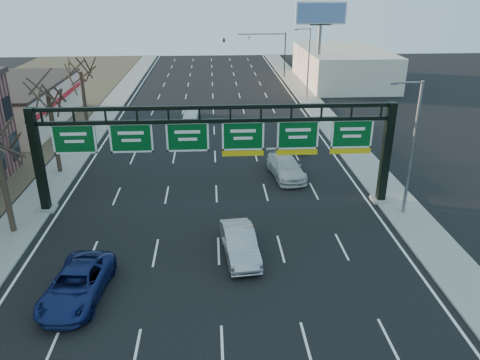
{
  "coord_description": "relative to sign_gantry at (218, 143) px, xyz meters",
  "views": [
    {
      "loc": [
        -0.2,
        -21.58,
        14.56
      ],
      "look_at": [
        1.44,
        4.97,
        3.2
      ],
      "focal_mm": 35.0,
      "sensor_mm": 36.0,
      "label": 1
    }
  ],
  "objects": [
    {
      "name": "tree_far",
      "position": [
        -12.96,
        17.0,
        2.86
      ],
      "size": [
        3.6,
        3.6,
        8.86
      ],
      "color": "#32271B",
      "rests_on": "sidewalk_left"
    },
    {
      "name": "car_grey_far",
      "position": [
        7.38,
        11.81,
        -3.94
      ],
      "size": [
        2.28,
        4.25,
        1.37
      ],
      "primitive_type": "imported",
      "rotation": [
        0.0,
        0.0,
        0.17
      ],
      "color": "#3C3F41",
      "rests_on": "ground"
    },
    {
      "name": "streetlight_near",
      "position": [
        12.31,
        -2.0,
        0.45
      ],
      "size": [
        2.15,
        0.22,
        9.0
      ],
      "color": "slate",
      "rests_on": "sidewalk_right"
    },
    {
      "name": "sidewalk_right",
      "position": [
        12.64,
        12.0,
        -4.57
      ],
      "size": [
        3.0,
        120.0,
        0.12
      ],
      "primitive_type": "cube",
      "color": "gray",
      "rests_on": "ground"
    },
    {
      "name": "lane_markings",
      "position": [
        -0.16,
        12.0,
        -4.62
      ],
      "size": [
        21.6,
        120.0,
        0.01
      ],
      "primitive_type": "cube",
      "color": "white",
      "rests_on": "ground"
    },
    {
      "name": "cream_strip",
      "position": [
        -21.64,
        21.0,
        -2.27
      ],
      "size": [
        10.9,
        18.4,
        4.7
      ],
      "color": "beige",
      "rests_on": "ground"
    },
    {
      "name": "car_silver_distant",
      "position": [
        -2.6,
        21.63,
        -3.9
      ],
      "size": [
        1.89,
        4.54,
        1.46
      ],
      "primitive_type": "imported",
      "rotation": [
        0.0,
        0.0,
        -0.08
      ],
      "color": "#B0B0B5",
      "rests_on": "ground"
    },
    {
      "name": "car_silver_sedan",
      "position": [
        1.05,
        -6.63,
        -3.82
      ],
      "size": [
        2.22,
        5.07,
        1.62
      ],
      "primitive_type": "imported",
      "rotation": [
        0.0,
        0.0,
        0.1
      ],
      "color": "#9D9DA1",
      "rests_on": "ground"
    },
    {
      "name": "car_white_wagon",
      "position": [
        5.46,
        4.99,
        -3.82
      ],
      "size": [
        2.96,
        5.79,
        1.61
      ],
      "primitive_type": "imported",
      "rotation": [
        0.0,
        0.0,
        0.13
      ],
      "color": "silver",
      "rests_on": "ground"
    },
    {
      "name": "building_right_distant",
      "position": [
        19.84,
        42.0,
        -2.13
      ],
      "size": [
        12.0,
        20.0,
        5.0
      ],
      "primitive_type": "cube",
      "color": "beige",
      "rests_on": "ground"
    },
    {
      "name": "traffic_signal_mast",
      "position": [
        5.53,
        47.0,
        0.87
      ],
      "size": [
        10.16,
        0.54,
        7.0
      ],
      "color": "black",
      "rests_on": "ground"
    },
    {
      "name": "car_blue_suv",
      "position": [
        -7.22,
        -9.96,
        -3.86
      ],
      "size": [
        3.14,
        5.81,
        1.55
      ],
      "primitive_type": "imported",
      "rotation": [
        0.0,
        0.0,
        -0.11
      ],
      "color": "navy",
      "rests_on": "ground"
    },
    {
      "name": "sign_gantry",
      "position": [
        0.0,
        0.0,
        0.0
      ],
      "size": [
        24.6,
        1.2,
        7.2
      ],
      "color": "black",
      "rests_on": "ground"
    },
    {
      "name": "tree_mid",
      "position": [
        -12.96,
        7.0,
        3.23
      ],
      "size": [
        3.6,
        3.6,
        9.24
      ],
      "color": "#32271B",
      "rests_on": "sidewalk_left"
    },
    {
      "name": "billboard_right",
      "position": [
        14.84,
        36.98,
        4.43
      ],
      "size": [
        7.0,
        0.5,
        12.0
      ],
      "color": "slate",
      "rests_on": "ground"
    },
    {
      "name": "streetlight_far",
      "position": [
        12.31,
        32.0,
        0.45
      ],
      "size": [
        2.15,
        0.22,
        9.0
      ],
      "color": "slate",
      "rests_on": "sidewalk_right"
    },
    {
      "name": "sidewalk_left",
      "position": [
        -12.96,
        12.0,
        -4.57
      ],
      "size": [
        3.0,
        120.0,
        0.12
      ],
      "primitive_type": "cube",
      "color": "gray",
      "rests_on": "ground"
    },
    {
      "name": "ground",
      "position": [
        -0.16,
        -8.0,
        -4.63
      ],
      "size": [
        160.0,
        160.0,
        0.0
      ],
      "primitive_type": "plane",
      "color": "black",
      "rests_on": "ground"
    }
  ]
}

